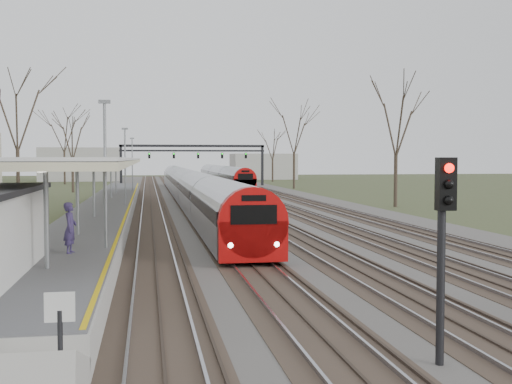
# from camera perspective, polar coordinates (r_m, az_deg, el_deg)

# --- Properties ---
(track_bed) EXTENTS (24.00, 160.00, 0.22)m
(track_bed) POSITION_cam_1_polar(r_m,az_deg,el_deg) (63.83, -3.72, -0.61)
(track_bed) COLOR #474442
(track_bed) RESTS_ON ground
(platform) EXTENTS (3.50, 69.00, 1.00)m
(platform) POSITION_cam_1_polar(r_m,az_deg,el_deg) (46.09, -13.04, -1.53)
(platform) COLOR #9E9B93
(platform) RESTS_ON ground
(canopy) EXTENTS (4.10, 50.00, 3.11)m
(canopy) POSITION_cam_1_polar(r_m,az_deg,el_deg) (41.44, -13.47, 2.71)
(canopy) COLOR slate
(canopy) RESTS_ON platform
(signal_gantry) EXTENTS (21.00, 0.59, 6.08)m
(signal_gantry) POSITION_cam_1_polar(r_m,az_deg,el_deg) (93.59, -5.61, 3.49)
(signal_gantry) COLOR black
(signal_gantry) RESTS_ON ground
(tree_west_far) EXTENTS (5.50, 5.50, 11.33)m
(tree_west_far) POSITION_cam_1_polar(r_m,az_deg,el_deg) (57.51, -20.49, 6.74)
(tree_west_far) COLOR #2D231C
(tree_west_far) RESTS_ON ground
(tree_east_far) EXTENTS (5.00, 5.00, 10.30)m
(tree_east_far) POSITION_cam_1_polar(r_m,az_deg,el_deg) (54.39, 12.36, 6.31)
(tree_east_far) COLOR #2D231C
(tree_east_far) RESTS_ON ground
(train_near) EXTENTS (2.62, 75.21, 3.05)m
(train_near) POSITION_cam_1_polar(r_m,az_deg,el_deg) (60.35, -6.03, 0.51)
(train_near) COLOR #9C9EA5
(train_near) RESTS_ON ground
(train_far) EXTENTS (2.62, 45.21, 3.05)m
(train_far) POSITION_cam_1_polar(r_m,az_deg,el_deg) (93.66, -3.01, 1.41)
(train_far) COLOR #9C9EA5
(train_far) RESTS_ON ground
(passenger) EXTENTS (0.48, 0.66, 1.67)m
(passenger) POSITION_cam_1_polar(r_m,az_deg,el_deg) (21.52, -16.19, -3.10)
(passenger) COLOR #392D58
(passenger) RESTS_ON platform
(signal_post) EXTENTS (0.35, 0.45, 4.10)m
(signal_post) POSITION_cam_1_polar(r_m,az_deg,el_deg) (12.69, 16.31, -3.24)
(signal_post) COLOR black
(signal_post) RESTS_ON ground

